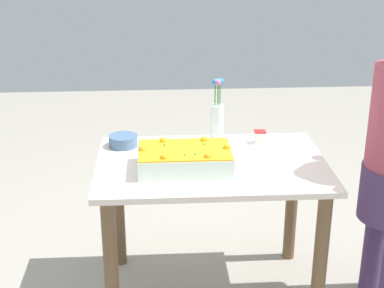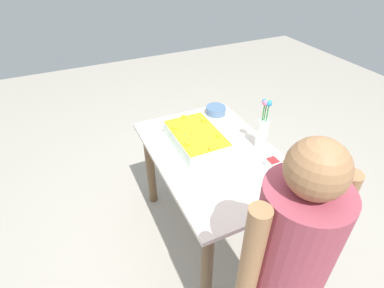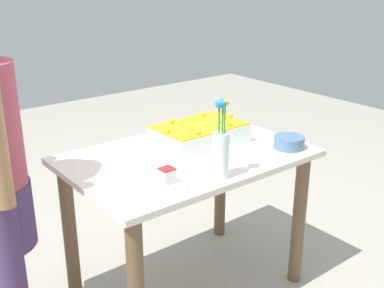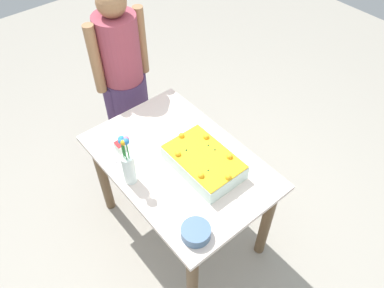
{
  "view_description": "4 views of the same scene",
  "coord_description": "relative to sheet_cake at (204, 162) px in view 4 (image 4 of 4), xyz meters",
  "views": [
    {
      "loc": [
        -0.27,
        -2.72,
        1.94
      ],
      "look_at": [
        -0.1,
        -0.01,
        0.88
      ],
      "focal_mm": 55.0,
      "sensor_mm": 36.0,
      "label": 1
    },
    {
      "loc": [
        1.34,
        -0.8,
        1.98
      ],
      "look_at": [
        -0.14,
        -0.1,
        0.79
      ],
      "focal_mm": 28.0,
      "sensor_mm": 36.0,
      "label": 2
    },
    {
      "loc": [
        1.34,
        1.73,
        1.63
      ],
      "look_at": [
        -0.08,
        -0.06,
        0.79
      ],
      "focal_mm": 45.0,
      "sensor_mm": 36.0,
      "label": 3
    },
    {
      "loc": [
        -1.19,
        0.89,
        2.51
      ],
      "look_at": [
        -0.01,
        -0.09,
        0.87
      ],
      "focal_mm": 35.0,
      "sensor_mm": 36.0,
      "label": 4
    }
  ],
  "objects": [
    {
      "name": "person_standing",
      "position": [
        1.02,
        -0.09,
        0.03
      ],
      "size": [
        0.31,
        0.45,
        1.49
      ],
      "rotation": [
        0.0,
        0.0,
        3.14
      ],
      "color": "#47305A",
      "rests_on": "ground_plane"
    },
    {
      "name": "cake_knife",
      "position": [
        0.44,
        -0.07,
        -0.05
      ],
      "size": [
        0.16,
        0.14,
        0.0
      ],
      "primitive_type": "cube",
      "rotation": [
        0.0,
        0.0,
        3.81
      ],
      "color": "silver",
      "rests_on": "dining_table"
    },
    {
      "name": "sheet_cake",
      "position": [
        0.0,
        0.0,
        0.0
      ],
      "size": [
        0.46,
        0.29,
        0.13
      ],
      "color": "white",
      "rests_on": "dining_table"
    },
    {
      "name": "flower_vase",
      "position": [
        0.2,
        0.38,
        0.09
      ],
      "size": [
        0.07,
        0.07,
        0.35
      ],
      "color": "white",
      "rests_on": "dining_table"
    },
    {
      "name": "ground_plane",
      "position": [
        0.14,
        0.08,
        -0.83
      ],
      "size": [
        8.0,
        8.0,
        0.0
      ],
      "primitive_type": "plane",
      "color": "#A29B8E"
    },
    {
      "name": "dining_table",
      "position": [
        0.14,
        0.08,
        -0.2
      ],
      "size": [
        1.16,
        0.78,
        0.77
      ],
      "color": "#F4DFD1",
      "rests_on": "ground_plane"
    },
    {
      "name": "fruit_bowl",
      "position": [
        -0.32,
        0.33,
        -0.02
      ],
      "size": [
        0.16,
        0.16,
        0.06
      ],
      "primitive_type": "cylinder",
      "color": "slate",
      "rests_on": "dining_table"
    },
    {
      "name": "serving_plate_with_slice",
      "position": [
        0.42,
        0.31,
        -0.03
      ],
      "size": [
        0.19,
        0.19,
        0.08
      ],
      "color": "white",
      "rests_on": "dining_table"
    }
  ]
}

